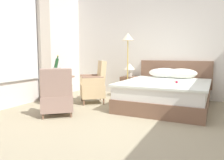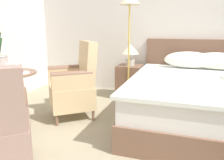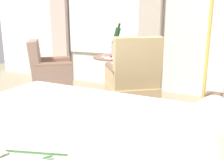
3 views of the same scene
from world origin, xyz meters
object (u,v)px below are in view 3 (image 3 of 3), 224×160
wine_glass_near_edge (127,51)px  armchair_facing_bed (50,77)px  side_table_round (116,73)px  wine_glass_near_bucket (104,50)px  armchair_by_window (132,86)px  snack_plate (111,58)px  champagne_bucket (117,46)px

wine_glass_near_edge → armchair_facing_bed: armchair_facing_bed is taller
side_table_round → wine_glass_near_bucket: size_ratio=4.36×
armchair_by_window → wine_glass_near_edge: bearing=-151.4°
wine_glass_near_edge → armchair_by_window: bearing=28.6°
side_table_round → snack_plate: size_ratio=3.46×
side_table_round → armchair_facing_bed: (0.56, -0.81, -0.04)m
wine_glass_near_bucket → wine_glass_near_edge: 0.34m
wine_glass_near_edge → wine_glass_near_bucket: bearing=-64.2°
champagne_bucket → snack_plate: champagne_bucket is taller
snack_plate → side_table_round: bearing=-174.3°
champagne_bucket → armchair_facing_bed: bearing=-51.0°
champagne_bucket → snack_plate: (0.27, 0.04, -0.14)m
wine_glass_near_bucket → armchair_facing_bed: (0.42, -0.68, -0.40)m
wine_glass_near_edge → snack_plate: size_ratio=0.70×
wine_glass_near_bucket → armchair_facing_bed: size_ratio=0.17×
armchair_by_window → champagne_bucket: bearing=-142.4°
side_table_round → wine_glass_near_bucket: 0.41m
armchair_by_window → armchair_facing_bed: size_ratio=1.11×
wine_glass_near_edge → armchair_facing_bed: (0.57, -0.99, -0.39)m
side_table_round → champagne_bucket: bearing=-165.8°
armchair_facing_bed → champagne_bucket: bearing=129.0°
side_table_round → snack_plate: bearing=5.7°
wine_glass_near_edge → snack_plate: 0.27m
side_table_round → armchair_facing_bed: 0.98m
wine_glass_near_bucket → armchair_by_window: size_ratio=0.15×
side_table_round → champagne_bucket: champagne_bucket is taller
side_table_round → wine_glass_near_bucket: bearing=-44.9°
armchair_facing_bed → snack_plate: bearing=114.1°
wine_glass_near_edge → armchair_facing_bed: bearing=-59.9°
snack_plate → armchair_facing_bed: armchair_facing_bed is taller
snack_plate → armchair_facing_bed: bearing=-65.9°
armchair_by_window → snack_plate: bearing=-131.0°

